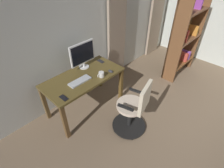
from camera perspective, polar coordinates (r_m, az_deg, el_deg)
back_room_partition at (r=3.50m, az=-3.76°, el=20.14°), size 4.91×0.10×2.65m
curtain_left_panel at (r=4.90m, az=14.48°, el=21.75°), size 0.53×0.06×2.22m
curtain_right_panel at (r=3.73m, az=1.59°, el=17.82°), size 0.50×0.06×2.22m
desk at (r=2.99m, az=-9.25°, el=0.99°), size 1.35×0.67×0.72m
office_chair at (r=2.72m, az=7.21°, el=-8.31°), size 0.56×0.56×0.96m
computer_monitor at (r=3.04m, az=-9.64°, el=9.59°), size 0.49×0.18×0.46m
computer_keyboard at (r=2.81m, az=-10.50°, el=0.92°), size 0.37×0.14×0.02m
computer_mouse at (r=2.98m, az=-0.49°, el=4.21°), size 0.06×0.10×0.04m
cell_phone_by_monitor at (r=3.30m, az=-3.70°, el=7.47°), size 0.07×0.15×0.01m
cell_phone_face_up at (r=2.57m, az=-15.53°, el=-4.41°), size 0.07×0.15×0.01m
mug_coffee at (r=2.86m, az=-3.56°, el=3.14°), size 0.13×0.09×0.09m
bookshelf at (r=4.19m, az=22.28°, el=13.75°), size 0.92×0.30×1.73m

